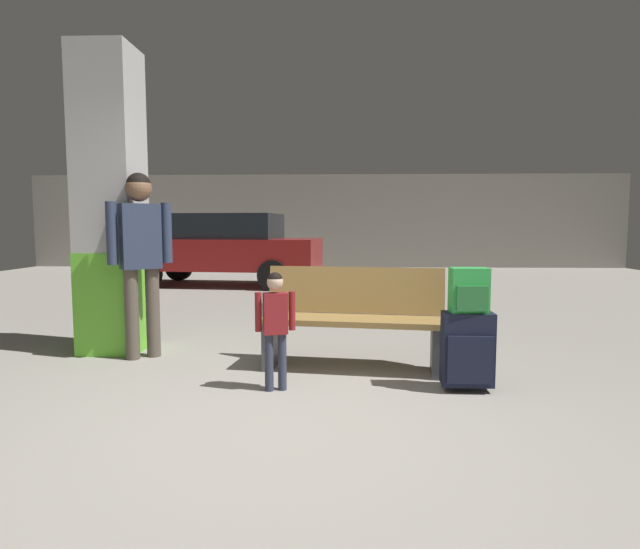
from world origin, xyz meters
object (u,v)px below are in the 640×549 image
at_px(adult, 140,245).
at_px(parked_car_far, 223,247).
at_px(backpack_bright, 469,291).
at_px(structural_pillar, 111,203).
at_px(child, 275,318).
at_px(bench, 353,319).
at_px(suitcase, 468,349).

relative_size(adult, parked_car_far, 0.41).
relative_size(backpack_bright, adult, 0.19).
height_order(structural_pillar, child, structural_pillar).
distance_m(bench, adult, 2.11).
xyz_separation_m(bench, suitcase, (0.86, -0.62, -0.12)).
distance_m(adult, parked_car_far, 6.16).
distance_m(structural_pillar, adult, 0.62).
height_order(suitcase, adult, adult).
relative_size(structural_pillar, backpack_bright, 8.77).
distance_m(bench, parked_car_far, 6.91).
height_order(backpack_bright, adult, adult).
xyz_separation_m(structural_pillar, adult, (0.39, -0.28, -0.40)).
bearing_deg(parked_car_far, adult, -84.60).
bearing_deg(child, backpack_bright, 1.81).
bearing_deg(backpack_bright, suitcase, 127.25).
bearing_deg(suitcase, parked_car_far, 116.01).
bearing_deg(suitcase, child, -178.17).
relative_size(structural_pillar, parked_car_far, 0.70).
xyz_separation_m(bench, backpack_bright, (0.86, -0.62, 0.33)).
bearing_deg(parked_car_far, child, -74.50).
xyz_separation_m(backpack_bright, adult, (-2.85, 0.90, 0.31)).
bearing_deg(suitcase, bench, 144.33).
relative_size(suitcase, parked_car_far, 0.14).
xyz_separation_m(adult, parked_car_far, (-0.58, 6.12, -0.28)).
relative_size(bench, suitcase, 2.74).
bearing_deg(bench, adult, 171.90).
bearing_deg(structural_pillar, child, -34.67).
distance_m(suitcase, parked_car_far, 7.83).
bearing_deg(adult, bench, -8.10).
height_order(child, adult, adult).
bearing_deg(adult, backpack_bright, -17.53).
relative_size(structural_pillar, suitcase, 4.94).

